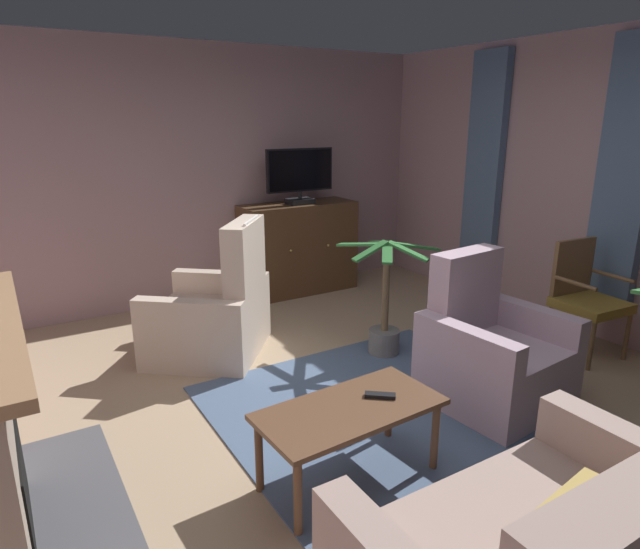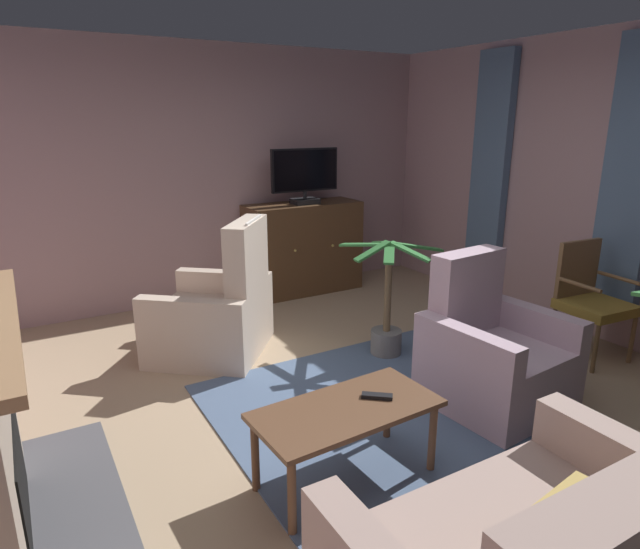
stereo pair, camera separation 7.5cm
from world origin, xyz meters
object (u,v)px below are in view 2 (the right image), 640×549
Objects in this scene: armchair_near_window at (217,314)px; side_chair_nearest_door at (590,297)px; armchair_beside_cabinet at (492,357)px; tv_remote at (377,396)px; potted_plant_on_hearth_side at (387,319)px; tv_cabinet at (303,250)px; coffee_table at (347,416)px; television at (305,174)px.

armchair_near_window reaches higher than side_chair_nearest_door.
side_chair_nearest_door is at bearing 6.96° from armchair_beside_cabinet.
potted_plant_on_hearth_side is at bearing 90.04° from tv_remote.
tv_cabinet is 3.00m from side_chair_nearest_door.
armchair_near_window is 1.22× the size of armchair_beside_cabinet.
armchair_beside_cabinet is 1.03m from potted_plant_on_hearth_side.
armchair_near_window is at bearing 135.23° from tv_remote.
tv_cabinet reaches higher than side_chair_nearest_door.
tv_cabinet is 1.36× the size of side_chair_nearest_door.
tv_remote is at bearing -0.50° from coffee_table.
tv_cabinet is 1.90m from potted_plant_on_hearth_side.
tv_cabinet is 2.90m from armchair_beside_cabinet.
side_chair_nearest_door is 0.97× the size of potted_plant_on_hearth_side.
armchair_near_window is at bearing -141.80° from tv_cabinet.
potted_plant_on_hearth_side is at bearing 45.88° from coffee_table.
armchair_beside_cabinet is 1.05× the size of potted_plant_on_hearth_side.
tv_cabinet is at bearing 65.52° from coffee_table.
armchair_beside_cabinet reaches higher than tv_remote.
armchair_near_window is (-1.44, -1.13, -0.14)m from tv_cabinet.
side_chair_nearest_door is (2.64, 0.38, 0.12)m from coffee_table.
side_chair_nearest_door is at bearing -31.20° from armchair_near_window.
tv_cabinet reaches higher than potted_plant_on_hearth_side.
tv_cabinet is at bearing 38.20° from armchair_near_window.
tv_cabinet is 0.86m from television.
television is 3.06m from side_chair_nearest_door.
tv_remote is (-1.22, -3.07, -0.88)m from television.
side_chair_nearest_door is (2.44, 0.38, 0.05)m from tv_remote.
tv_remote is 0.18× the size of side_chair_nearest_door.
television is 2.06m from armchair_near_window.
coffee_table is 2.67m from side_chair_nearest_door.
armchair_beside_cabinet is 1.08× the size of side_chair_nearest_door.
potted_plant_on_hearth_side reaches higher than tv_remote.
armchair_beside_cabinet is at bearing 50.10° from tv_remote.
tv_remote is at bearing -128.97° from potted_plant_on_hearth_side.
coffee_table is 6.08× the size of tv_remote.
television is 3.02m from armchair_beside_cabinet.
side_chair_nearest_door is at bearing 47.94° from tv_remote.
television is 0.76× the size of armchair_beside_cabinet.
tv_cabinet is at bearing 107.61° from tv_remote.
tv_cabinet is 1.27× the size of coffee_table.
potted_plant_on_hearth_side is at bearing -96.67° from tv_cabinet.
potted_plant_on_hearth_side is at bearing -31.55° from armchair_near_window.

